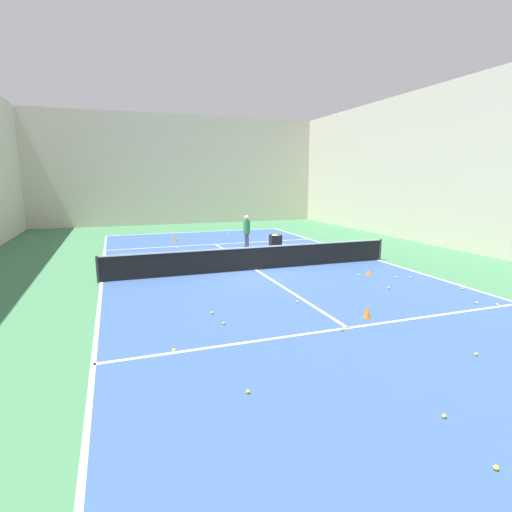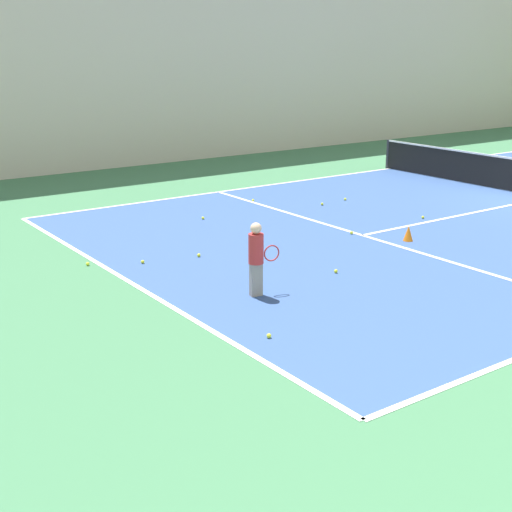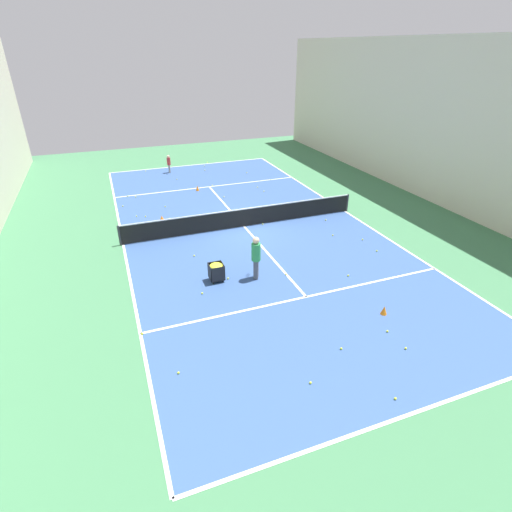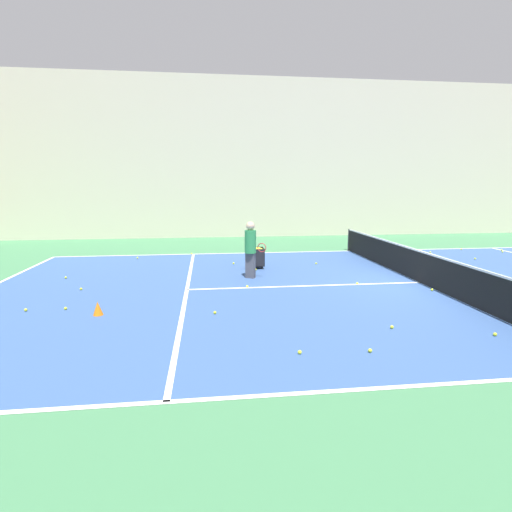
# 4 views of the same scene
# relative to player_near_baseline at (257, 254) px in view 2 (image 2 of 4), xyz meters

# --- Properties ---
(line_baseline_near) EXTENTS (11.72, 0.10, 0.00)m
(line_baseline_near) POSITION_rel_player_near_baseline_xyz_m (-1.81, -1.43, -0.71)
(line_baseline_near) COLOR white
(line_baseline_near) RESTS_ON ground
(line_sideline_left) EXTENTS (0.10, 24.73, 0.00)m
(line_sideline_left) POSITION_rel_player_near_baseline_xyz_m (-7.67, 10.94, -0.71)
(line_sideline_left) COLOR white
(line_sideline_left) RESTS_ON ground
(line_service_near) EXTENTS (11.72, 0.10, 0.00)m
(line_service_near) POSITION_rel_player_near_baseline_xyz_m (-1.81, 4.14, -0.71)
(line_service_near) COLOR white
(line_service_near) RESTS_ON ground
(hall_enclosure_left) EXTENTS (0.15, 35.97, 8.58)m
(hall_enclosure_left) POSITION_rel_player_near_baseline_xyz_m (-13.22, 10.94, 3.57)
(hall_enclosure_left) COLOR beige
(hall_enclosure_left) RESTS_ON ground
(player_near_baseline) EXTENTS (0.30, 0.60, 1.25)m
(player_near_baseline) POSITION_rel_player_near_baseline_xyz_m (0.00, 0.00, 0.00)
(player_near_baseline) COLOR gray
(player_near_baseline) RESTS_ON ground
(training_cone_2) EXTENTS (0.21, 0.21, 0.33)m
(training_cone_2) POSITION_rel_player_near_baseline_xyz_m (-0.93, 4.62, -0.55)
(training_cone_2) COLOR orange
(training_cone_2) RESTS_ON ground
(tennis_ball_0) EXTENTS (0.07, 0.07, 0.07)m
(tennis_ball_0) POSITION_rel_player_near_baseline_xyz_m (-2.12, 6.41, -0.68)
(tennis_ball_0) COLOR yellow
(tennis_ball_0) RESTS_ON ground
(tennis_ball_1) EXTENTS (0.07, 0.07, 0.07)m
(tennis_ball_1) POSITION_rel_player_near_baseline_xyz_m (-6.38, 15.63, -0.68)
(tennis_ball_1) COLOR yellow
(tennis_ball_1) RESTS_ON ground
(tennis_ball_4) EXTENTS (0.07, 0.07, 0.07)m
(tennis_ball_4) POSITION_rel_player_near_baseline_xyz_m (1.57, -0.90, -0.68)
(tennis_ball_4) COLOR yellow
(tennis_ball_4) RESTS_ON ground
(tennis_ball_6) EXTENTS (0.07, 0.07, 0.07)m
(tennis_ball_6) POSITION_rel_player_near_baseline_xyz_m (-4.75, 6.30, -0.68)
(tennis_ball_6) COLOR yellow
(tennis_ball_6) RESTS_ON ground
(tennis_ball_7) EXTENTS (0.07, 0.07, 0.07)m
(tennis_ball_7) POSITION_rel_player_near_baseline_xyz_m (-6.46, 14.41, -0.68)
(tennis_ball_7) COLOR yellow
(tennis_ball_7) RESTS_ON ground
(tennis_ball_8) EXTENTS (0.07, 0.07, 0.07)m
(tennis_ball_8) POSITION_rel_player_near_baseline_xyz_m (-4.65, 5.41, -0.68)
(tennis_ball_8) COLOR yellow
(tennis_ball_8) RESTS_ON ground
(tennis_ball_12) EXTENTS (0.07, 0.07, 0.07)m
(tennis_ball_12) POSITION_rel_player_near_baseline_xyz_m (-6.07, 4.21, -0.68)
(tennis_ball_12) COLOR yellow
(tennis_ball_12) RESTS_ON ground
(tennis_ball_13) EXTENTS (0.07, 0.07, 0.07)m
(tennis_ball_13) POSITION_rel_player_near_baseline_xyz_m (-5.11, 2.07, -0.68)
(tennis_ball_13) COLOR yellow
(tennis_ball_13) RESTS_ON ground
(tennis_ball_14) EXTENTS (0.07, 0.07, 0.07)m
(tennis_ball_14) POSITION_rel_player_near_baseline_xyz_m (-3.20, -1.64, -0.68)
(tennis_ball_14) COLOR yellow
(tennis_ball_14) RESTS_ON ground
(tennis_ball_22) EXTENTS (0.07, 0.07, 0.07)m
(tennis_ball_22) POSITION_rel_player_near_baseline_xyz_m (-2.48, 0.37, -0.68)
(tennis_ball_22) COLOR yellow
(tennis_ball_22) RESTS_ON ground
(tennis_ball_24) EXTENTS (0.07, 0.07, 0.07)m
(tennis_ball_24) POSITION_rel_player_near_baseline_xyz_m (-2.72, -0.73, -0.68)
(tennis_ball_24) COLOR yellow
(tennis_ball_24) RESTS_ON ground
(tennis_ball_26) EXTENTS (0.07, 0.07, 0.07)m
(tennis_ball_26) POSITION_rel_player_near_baseline_xyz_m (-6.03, 11.72, -0.68)
(tennis_ball_26) COLOR yellow
(tennis_ball_26) RESTS_ON ground
(tennis_ball_27) EXTENTS (0.07, 0.07, 0.07)m
(tennis_ball_27) POSITION_rel_player_near_baseline_xyz_m (-5.41, 13.50, -0.68)
(tennis_ball_27) COLOR yellow
(tennis_ball_27) RESTS_ON ground
(tennis_ball_33) EXTENTS (0.07, 0.07, 0.07)m
(tennis_ball_33) POSITION_rel_player_near_baseline_xyz_m (-0.14, 1.89, -0.68)
(tennis_ball_33) COLOR yellow
(tennis_ball_33) RESTS_ON ground
(tennis_ball_34) EXTENTS (0.07, 0.07, 0.07)m
(tennis_ball_34) POSITION_rel_player_near_baseline_xyz_m (-2.04, 4.02, -0.68)
(tennis_ball_34) COLOR yellow
(tennis_ball_34) RESTS_ON ground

